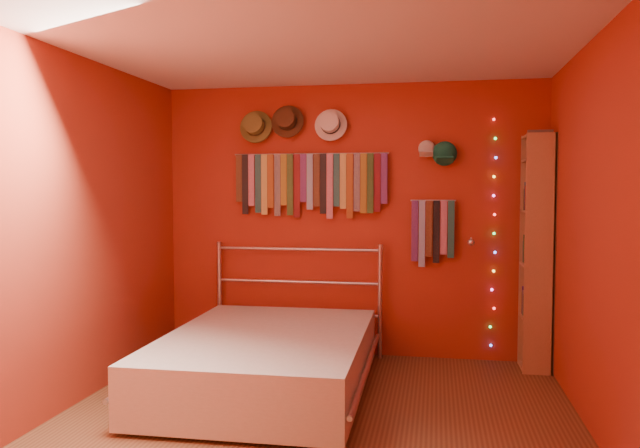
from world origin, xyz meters
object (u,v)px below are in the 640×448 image
Objects in this scene: bookshelf at (541,251)px; bed at (267,360)px; reading_lamp at (471,242)px; tie_rack at (310,181)px.

bookshelf reaches higher than bed.
bookshelf is at bearing 23.43° from bed.
bed is (-1.56, -0.97, -0.84)m from reading_lamp.
tie_rack is 1.77m from bed.
bookshelf is at bearing -4.37° from tie_rack.
bed is at bearing -155.72° from bookshelf.
tie_rack reaches higher than reading_lamp.
reading_lamp is 0.14× the size of bookshelf.
bookshelf is at bearing -0.78° from reading_lamp.
tie_rack is 2.12m from bookshelf.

